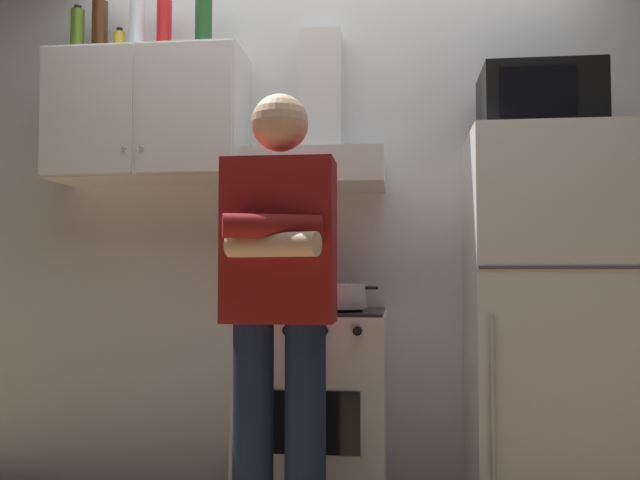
{
  "coord_description": "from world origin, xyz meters",
  "views": [
    {
      "loc": [
        0.3,
        -2.66,
        1.01
      ],
      "look_at": [
        0.0,
        0.0,
        1.15
      ],
      "focal_mm": 38.27,
      "sensor_mm": 36.0,
      "label": 1
    }
  ],
  "objects": [
    {
      "name": "bottle_soda_red",
      "position": [
        -0.79,
        0.41,
        2.19
      ],
      "size": [
        0.07,
        0.07,
        0.29
      ],
      "color": "red",
      "rests_on": "upper_cabinet"
    },
    {
      "name": "cooking_pot",
      "position": [
        0.08,
        0.13,
        0.93
      ],
      "size": [
        0.29,
        0.19,
        0.1
      ],
      "color": "#B7BABF",
      "rests_on": "stove_oven"
    },
    {
      "name": "back_wall_tiled",
      "position": [
        0.0,
        0.6,
        1.35
      ],
      "size": [
        4.8,
        0.1,
        2.7
      ],
      "primitive_type": "cube",
      "color": "white",
      "rests_on": "ground_plane"
    },
    {
      "name": "stove_oven",
      "position": [
        -0.05,
        0.25,
        0.43
      ],
      "size": [
        0.6,
        0.62,
        0.87
      ],
      "color": "silver",
      "rests_on": "ground_plane"
    },
    {
      "name": "bottle_olive_oil",
      "position": [
        -1.21,
        0.38,
        2.17
      ],
      "size": [
        0.07,
        0.07,
        0.25
      ],
      "color": "#4C6B19",
      "rests_on": "upper_cabinet"
    },
    {
      "name": "microwave",
      "position": [
        0.9,
        0.27,
        1.74
      ],
      "size": [
        0.48,
        0.37,
        0.28
      ],
      "color": "black",
      "rests_on": "refrigerator"
    },
    {
      "name": "range_hood",
      "position": [
        -0.05,
        0.38,
        1.6
      ],
      "size": [
        0.6,
        0.44,
        0.75
      ],
      "color": "white"
    },
    {
      "name": "bottle_wine_green",
      "position": [
        -0.59,
        0.37,
        2.2
      ],
      "size": [
        0.08,
        0.08,
        0.3
      ],
      "color": "#19471E",
      "rests_on": "upper_cabinet"
    },
    {
      "name": "person_standing",
      "position": [
        -0.1,
        -0.36,
        0.9
      ],
      "size": [
        0.38,
        0.33,
        1.64
      ],
      "color": "#192342",
      "rests_on": "ground_plane"
    },
    {
      "name": "bottle_rum_dark",
      "position": [
        -1.11,
        0.41,
        2.19
      ],
      "size": [
        0.08,
        0.08,
        0.3
      ],
      "color": "#47230F",
      "rests_on": "upper_cabinet"
    },
    {
      "name": "bottle_spice_jar",
      "position": [
        -1.01,
        0.41,
        2.11
      ],
      "size": [
        0.05,
        0.05,
        0.14
      ],
      "color": "gold",
      "rests_on": "upper_cabinet"
    },
    {
      "name": "refrigerator",
      "position": [
        0.9,
        0.25,
        0.8
      ],
      "size": [
        0.6,
        0.62,
        1.6
      ],
      "color": "white",
      "rests_on": "ground_plane"
    },
    {
      "name": "bottle_vodka_clear",
      "position": [
        -0.92,
        0.39,
        2.2
      ],
      "size": [
        0.07,
        0.07,
        0.31
      ],
      "color": "silver",
      "rests_on": "upper_cabinet"
    },
    {
      "name": "upper_cabinet",
      "position": [
        -0.85,
        0.37,
        1.75
      ],
      "size": [
        0.9,
        0.37,
        0.6
      ],
      "color": "white"
    }
  ]
}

